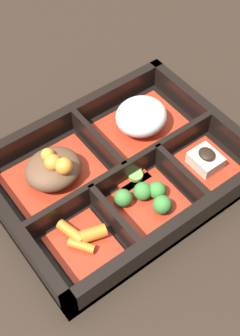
{
  "coord_description": "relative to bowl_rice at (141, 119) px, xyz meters",
  "views": [
    {
      "loc": [
        -0.22,
        -0.29,
        0.51
      ],
      "look_at": [
        0.0,
        0.0,
        0.03
      ],
      "focal_mm": 50.0,
      "sensor_mm": 36.0,
      "label": 1
    }
  ],
  "objects": [
    {
      "name": "bowl_carrots",
      "position": [
        -0.17,
        -0.1,
        -0.02
      ],
      "size": [
        0.07,
        0.07,
        0.02
      ],
      "color": "#B22D19",
      "rests_on": "bento_base"
    },
    {
      "name": "bowl_greens",
      "position": [
        -0.07,
        -0.1,
        -0.01
      ],
      "size": [
        0.09,
        0.07,
        0.03
      ],
      "color": "#B22D19",
      "rests_on": "bento_base"
    },
    {
      "name": "bowl_tofu",
      "position": [
        0.03,
        -0.1,
        -0.01
      ],
      "size": [
        0.07,
        0.07,
        0.03
      ],
      "color": "#B22D19",
      "rests_on": "bento_base"
    },
    {
      "name": "bento_rim",
      "position": [
        -0.07,
        -0.05,
        -0.01
      ],
      "size": [
        0.32,
        0.24,
        0.05
      ],
      "color": "black",
      "rests_on": "ground_plane"
    },
    {
      "name": "bowl_pickles",
      "position": [
        -0.06,
        -0.06,
        -0.02
      ],
      "size": [
        0.04,
        0.04,
        0.01
      ],
      "color": "#B22D19",
      "rests_on": "bento_base"
    },
    {
      "name": "bowl_stew",
      "position": [
        -0.14,
        -0.0,
        -0.0
      ],
      "size": [
        0.12,
        0.09,
        0.05
      ],
      "color": "#B22D19",
      "rests_on": "bento_base"
    },
    {
      "name": "bowl_rice",
      "position": [
        0.0,
        0.0,
        0.0
      ],
      "size": [
        0.12,
        0.09,
        0.05
      ],
      "color": "#B22D19",
      "rests_on": "bento_base"
    },
    {
      "name": "bento_base",
      "position": [
        -0.07,
        -0.05,
        -0.03
      ],
      "size": [
        0.32,
        0.24,
        0.01
      ],
      "color": "black",
      "rests_on": "ground_plane"
    },
    {
      "name": "ground_plane",
      "position": [
        -0.07,
        -0.05,
        -0.03
      ],
      "size": [
        3.0,
        3.0,
        0.0
      ],
      "primitive_type": "plane",
      "color": "black"
    }
  ]
}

